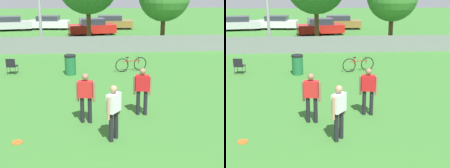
% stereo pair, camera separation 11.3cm
% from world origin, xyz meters
% --- Properties ---
extents(fence_backline, '(25.62, 0.07, 1.21)m').
position_xyz_m(fence_backline, '(0.00, 18.00, 0.55)').
color(fence_backline, gray).
rests_on(fence_backline, ground_plane).
extents(player_receiver_white, '(0.45, 0.50, 1.65)m').
position_xyz_m(player_receiver_white, '(0.88, 5.84, 0.96)').
color(player_receiver_white, black).
rests_on(player_receiver_white, ground_plane).
extents(player_thrower_red, '(0.60, 0.30, 1.65)m').
position_xyz_m(player_thrower_red, '(0.09, 7.09, 0.96)').
color(player_thrower_red, black).
rests_on(player_thrower_red, ground_plane).
extents(player_defender_red, '(0.60, 0.29, 1.65)m').
position_xyz_m(player_defender_red, '(1.98, 7.60, 0.96)').
color(player_defender_red, black).
rests_on(player_defender_red, ground_plane).
extents(frisbee_disc, '(0.29, 0.29, 0.03)m').
position_xyz_m(frisbee_disc, '(-1.86, 5.87, 0.01)').
color(frisbee_disc, '#E5591E').
rests_on(frisbee_disc, ground_plane).
extents(folding_chair_sideline, '(0.50, 0.51, 0.82)m').
position_xyz_m(folding_chair_sideline, '(-3.61, 13.12, 0.47)').
color(folding_chair_sideline, '#333338').
rests_on(folding_chair_sideline, ground_plane).
extents(bicycle_sideline, '(1.67, 0.54, 0.76)m').
position_xyz_m(bicycle_sideline, '(2.39, 13.27, 0.37)').
color(bicycle_sideline, black).
rests_on(bicycle_sideline, ground_plane).
extents(trash_bin, '(0.57, 0.57, 0.99)m').
position_xyz_m(trash_bin, '(-0.70, 12.88, 0.50)').
color(trash_bin, '#1E6638').
rests_on(trash_bin, ground_plane).
extents(parked_car_silver, '(4.55, 2.38, 1.37)m').
position_xyz_m(parked_car_silver, '(-7.48, 29.30, 0.68)').
color(parked_car_silver, black).
rests_on(parked_car_silver, ground_plane).
extents(parked_car_white, '(4.28, 2.16, 1.34)m').
position_xyz_m(parked_car_white, '(-3.76, 29.99, 0.66)').
color(parked_car_white, black).
rests_on(parked_car_white, ground_plane).
extents(parked_car_red, '(4.32, 2.38, 1.44)m').
position_xyz_m(parked_car_red, '(0.58, 25.95, 0.69)').
color(parked_car_red, black).
rests_on(parked_car_red, ground_plane).
extents(parked_car_tan, '(4.61, 1.83, 1.35)m').
position_xyz_m(parked_car_tan, '(2.42, 29.73, 0.66)').
color(parked_car_tan, black).
rests_on(parked_car_tan, ground_plane).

